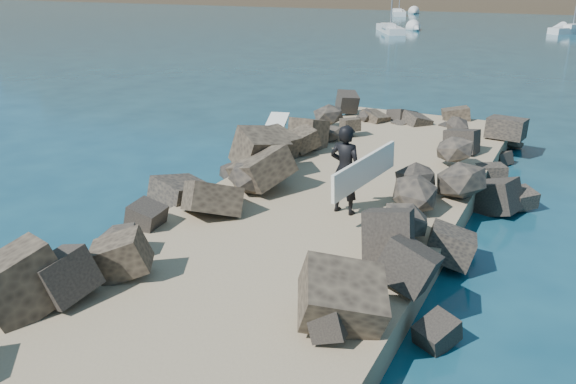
{
  "coord_description": "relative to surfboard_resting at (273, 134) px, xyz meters",
  "views": [
    {
      "loc": [
        4.89,
        -10.36,
        5.56
      ],
      "look_at": [
        0.0,
        -1.0,
        1.5
      ],
      "focal_mm": 35.0,
      "sensor_mm": 36.0,
      "label": 1
    }
  ],
  "objects": [
    {
      "name": "riprap_right",
      "position": [
        6.17,
        -5.77,
        -0.54
      ],
      "size": [
        2.6,
        22.0,
        1.0
      ],
      "primitive_type": "cube",
      "color": "black",
      "rests_on": "ground"
    },
    {
      "name": "jetty",
      "position": [
        3.27,
        -6.27,
        -0.74
      ],
      "size": [
        6.0,
        26.0,
        0.6
      ],
      "primitive_type": "cube",
      "color": "#8C7759",
      "rests_on": "ground"
    },
    {
      "name": "surfer_with_board",
      "position": [
        3.95,
        -3.74,
        0.58
      ],
      "size": [
        1.11,
        2.47,
        2.02
      ],
      "color": "black",
      "rests_on": "jetty"
    },
    {
      "name": "sailboat_b",
      "position": [
        6.36,
        53.08,
        -0.69
      ],
      "size": [
        4.51,
        5.89,
        7.52
      ],
      "color": "silver",
      "rests_on": "ground"
    },
    {
      "name": "sailboat_a",
      "position": [
        -10.89,
        45.29,
        -0.69
      ],
      "size": [
        5.15,
        7.4,
        9.06
      ],
      "color": "silver",
      "rests_on": "ground"
    },
    {
      "name": "riprap_left",
      "position": [
        0.37,
        -5.77,
        -0.54
      ],
      "size": [
        2.6,
        22.0,
        1.0
      ],
      "primitive_type": "cube",
      "color": "black",
      "rests_on": "ground"
    },
    {
      "name": "sailboat_e",
      "position": [
        -18.76,
        73.82,
        -0.69
      ],
      "size": [
        4.45,
        8.36,
        9.8
      ],
      "color": "silver",
      "rests_on": "ground"
    },
    {
      "name": "ground",
      "position": [
        3.27,
        -4.27,
        -1.04
      ],
      "size": [
        800.0,
        800.0,
        0.0
      ],
      "primitive_type": "plane",
      "color": "#0F384C",
      "rests_on": "ground"
    },
    {
      "name": "surfboard_resting",
      "position": [
        0.0,
        0.0,
        0.0
      ],
      "size": [
        1.3,
        2.49,
        0.08
      ],
      "primitive_type": "cube",
      "rotation": [
        0.0,
        0.0,
        0.3
      ],
      "color": "white",
      "rests_on": "riprap_left"
    }
  ]
}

